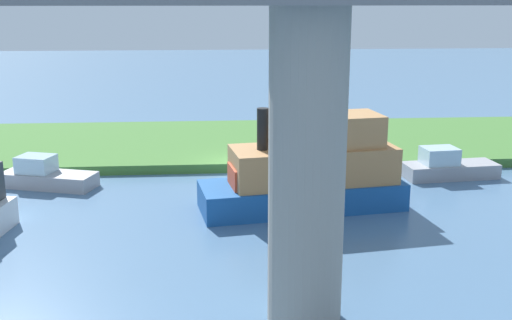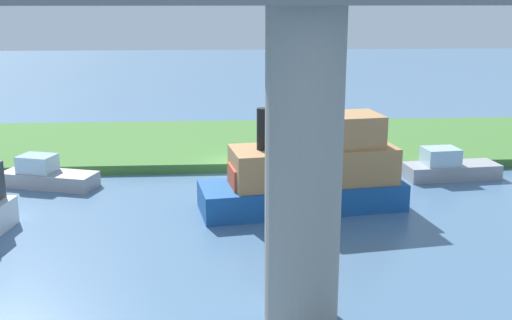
# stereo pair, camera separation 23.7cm
# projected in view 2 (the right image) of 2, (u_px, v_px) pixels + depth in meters

# --- Properties ---
(ground_plane) EXTENTS (160.00, 160.00, 0.00)m
(ground_plane) POSITION_uv_depth(u_px,v_px,m) (241.00, 173.00, 33.15)
(ground_plane) COLOR #4C7093
(grassy_bank) EXTENTS (80.00, 12.00, 0.50)m
(grassy_bank) POSITION_uv_depth(u_px,v_px,m) (237.00, 143.00, 38.88)
(grassy_bank) COLOR #427533
(grassy_bank) RESTS_ON ground
(bridge_pylon) EXTENTS (2.11, 2.11, 8.84)m
(bridge_pylon) POSITION_uv_depth(u_px,v_px,m) (303.00, 172.00, 17.05)
(bridge_pylon) COLOR #9E998E
(bridge_pylon) RESTS_ON ground
(person_on_bank) EXTENTS (0.39, 0.39, 1.39)m
(person_on_bank) POSITION_uv_depth(u_px,v_px,m) (342.00, 137.00, 35.98)
(person_on_bank) COLOR #2D334C
(person_on_bank) RESTS_ON grassy_bank
(mooring_post) EXTENTS (0.20, 0.20, 0.87)m
(mooring_post) POSITION_uv_depth(u_px,v_px,m) (317.00, 149.00, 34.49)
(mooring_post) COLOR brown
(mooring_post) RESTS_ON grassy_bank
(pontoon_yellow) EXTENTS (9.20, 4.23, 4.53)m
(pontoon_yellow) POSITION_uv_depth(u_px,v_px,m) (309.00, 171.00, 27.27)
(pontoon_yellow) COLOR #195199
(pontoon_yellow) RESTS_ON ground
(houseboat_blue) EXTENTS (4.89, 2.93, 1.54)m
(houseboat_blue) POSITION_uv_depth(u_px,v_px,m) (47.00, 175.00, 30.71)
(houseboat_blue) COLOR #99999E
(houseboat_blue) RESTS_ON ground
(skiff_small) EXTENTS (4.94, 2.17, 1.60)m
(skiff_small) POSITION_uv_depth(u_px,v_px,m) (449.00, 167.00, 32.11)
(skiff_small) COLOR #99999E
(skiff_small) RESTS_ON ground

